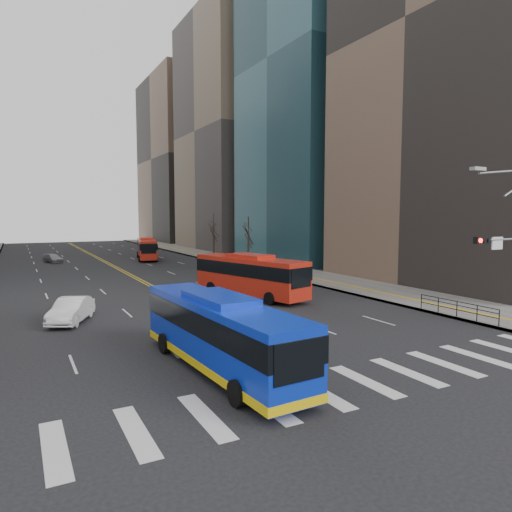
% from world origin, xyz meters
% --- Properties ---
extents(ground, '(220.00, 220.00, 0.00)m').
position_xyz_m(ground, '(0.00, 0.00, 0.00)').
color(ground, black).
extents(sidewalk_right, '(7.00, 130.00, 0.15)m').
position_xyz_m(sidewalk_right, '(17.50, 45.00, 0.07)').
color(sidewalk_right, slate).
rests_on(sidewalk_right, ground).
extents(crosswalk, '(26.70, 4.00, 0.01)m').
position_xyz_m(crosswalk, '(0.00, 0.00, 0.01)').
color(crosswalk, silver).
rests_on(crosswalk, ground).
extents(centerline, '(0.55, 100.00, 0.01)m').
position_xyz_m(centerline, '(0.00, 55.00, 0.01)').
color(centerline, gold).
rests_on(centerline, ground).
extents(office_towers, '(83.00, 134.00, 58.00)m').
position_xyz_m(office_towers, '(0.12, 68.51, 23.92)').
color(office_towers, gray).
rests_on(office_towers, ground).
extents(pedestrian_railing, '(0.06, 6.06, 1.02)m').
position_xyz_m(pedestrian_railing, '(14.30, 6.00, 0.82)').
color(pedestrian_railing, black).
rests_on(pedestrian_railing, sidewalk_right).
extents(street_trees, '(35.20, 47.20, 7.60)m').
position_xyz_m(street_trees, '(-7.18, 34.55, 4.87)').
color(street_trees, '#2C201B').
rests_on(street_trees, ground).
extents(blue_bus, '(3.24, 11.80, 3.41)m').
position_xyz_m(blue_bus, '(-3.63, 4.00, 1.79)').
color(blue_bus, '#0D2ECC').
rests_on(blue_bus, ground).
extents(red_bus_near, '(5.58, 11.65, 3.60)m').
position_xyz_m(red_bus_near, '(5.83, 19.62, 2.00)').
color(red_bus_near, red).
rests_on(red_bus_near, ground).
extents(red_bus_far, '(4.52, 10.91, 3.39)m').
position_xyz_m(red_bus_far, '(6.28, 55.37, 1.89)').
color(red_bus_far, red).
rests_on(red_bus_far, ground).
extents(car_white, '(3.49, 5.03, 1.57)m').
position_xyz_m(car_white, '(-8.46, 16.79, 0.79)').
color(car_white, white).
rests_on(car_white, ground).
extents(car_dark_mid, '(3.29, 4.51, 1.43)m').
position_xyz_m(car_dark_mid, '(6.62, 56.57, 0.71)').
color(car_dark_mid, black).
rests_on(car_dark_mid, ground).
extents(car_silver, '(2.90, 4.40, 1.18)m').
position_xyz_m(car_silver, '(-6.78, 57.48, 0.59)').
color(car_silver, gray).
rests_on(car_silver, ground).
extents(car_dark_far, '(3.55, 4.91, 1.24)m').
position_xyz_m(car_dark_far, '(12.50, 75.77, 0.62)').
color(car_dark_far, black).
rests_on(car_dark_far, ground).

